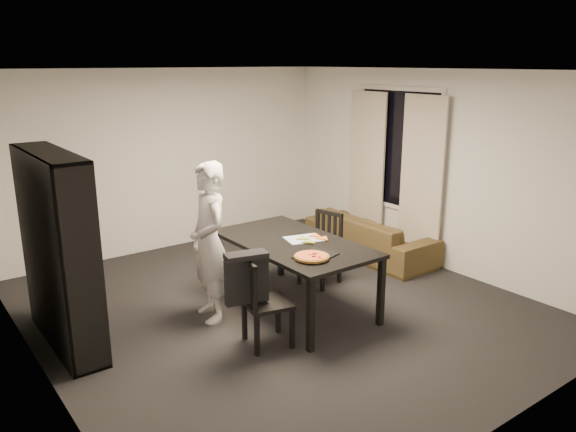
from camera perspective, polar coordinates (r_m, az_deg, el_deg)
room at (r=6.01m, az=-0.91°, el=2.11°), size 5.01×5.51×2.61m
window_pane at (r=8.05m, az=11.10°, el=6.69°), size 0.02×1.40×1.60m
window_frame at (r=8.05m, az=11.08°, el=6.69°), size 0.03×1.52×1.72m
curtain_left at (r=7.71m, az=13.38°, el=3.54°), size 0.03×0.70×2.25m
curtain_right at (r=8.40m, az=7.97°, el=4.77°), size 0.03×0.70×2.25m
bookshelf at (r=5.76m, az=-22.29°, el=-3.29°), size 0.35×1.50×1.90m
dining_table at (r=6.17m, az=0.56°, el=-3.20°), size 1.05×1.88×0.78m
chair_left at (r=5.43m, az=-2.95°, el=-8.17°), size 0.51×0.51×0.90m
chair_right at (r=6.99m, az=3.68°, el=-2.73°), size 0.50×0.50×0.90m
draped_jacket at (r=5.30m, az=-4.23°, el=-6.09°), size 0.43×0.26×0.50m
person at (r=5.94m, az=-8.02°, el=-2.67°), size 0.50×0.68×1.71m
baking_tray at (r=5.69m, az=2.83°, el=-4.04°), size 0.47×0.42×0.01m
pepperoni_pizza at (r=5.60m, az=2.43°, el=-4.13°), size 0.35×0.35×0.03m
kitchen_towel at (r=6.21m, az=1.64°, el=-2.34°), size 0.46×0.39×0.01m
pizza_slices at (r=6.20m, az=2.47°, el=-2.30°), size 0.40×0.35×0.01m
sofa at (r=8.07m, az=8.32°, el=-1.98°), size 0.78×2.00×0.58m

